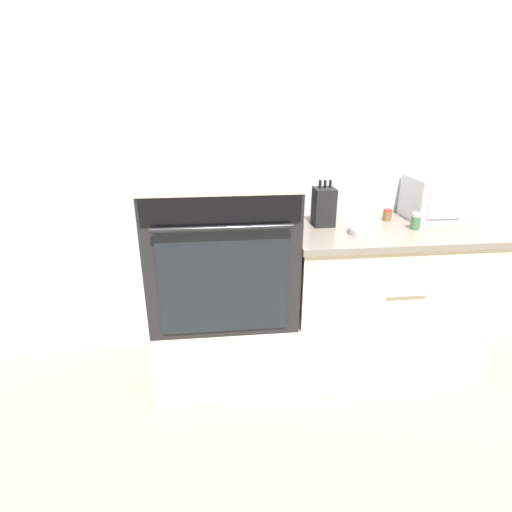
# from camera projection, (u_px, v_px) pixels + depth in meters

# --- Properties ---
(ground_plane) EXTENTS (12.00, 12.00, 0.00)m
(ground_plane) POSITION_uv_depth(u_px,v_px,m) (298.00, 396.00, 2.27)
(ground_plane) COLOR gray
(wall_back) EXTENTS (8.00, 0.05, 2.50)m
(wall_back) POSITION_uv_depth(u_px,v_px,m) (285.00, 157.00, 2.39)
(wall_back) COLOR silver
(wall_back) RESTS_ON ground_plane
(oven_cabinet_base) EXTENTS (0.80, 0.60, 0.42)m
(oven_cabinet_base) POSITION_uv_depth(u_px,v_px,m) (225.00, 340.00, 2.43)
(oven_cabinet_base) COLOR beige
(oven_cabinet_base) RESTS_ON ground_plane
(wall_oven) EXTENTS (0.78, 0.64, 0.75)m
(wall_oven) POSITION_uv_depth(u_px,v_px,m) (222.00, 250.00, 2.21)
(wall_oven) COLOR black
(wall_oven) RESTS_ON oven_cabinet_base
(oven_cabinet_upper) EXTENTS (0.80, 0.60, 0.88)m
(oven_cabinet_upper) POSITION_uv_depth(u_px,v_px,m) (216.00, 92.00, 1.91)
(oven_cabinet_upper) COLOR beige
(oven_cabinet_upper) RESTS_ON wall_oven
(counter_unit) EXTENTS (1.13, 0.63, 0.90)m
(counter_unit) POSITION_uv_depth(u_px,v_px,m) (380.00, 297.00, 2.44)
(counter_unit) COLOR beige
(counter_unit) RESTS_ON ground_plane
(microwave) EXTENTS (0.32, 0.29, 0.25)m
(microwave) POSITION_uv_depth(u_px,v_px,m) (435.00, 198.00, 2.39)
(microwave) COLOR #B2B5BA
(microwave) RESTS_ON counter_unit
(knife_block) EXTENTS (0.12, 0.13, 0.26)m
(knife_block) POSITION_uv_depth(u_px,v_px,m) (324.00, 207.00, 2.27)
(knife_block) COLOR black
(knife_block) RESTS_ON counter_unit
(bowl) EXTENTS (0.18, 0.18, 0.04)m
(bowl) POSITION_uv_depth(u_px,v_px,m) (364.00, 230.00, 2.16)
(bowl) COLOR silver
(bowl) RESTS_ON counter_unit
(condiment_jar_near) EXTENTS (0.05, 0.05, 0.07)m
(condiment_jar_near) POSITION_uv_depth(u_px,v_px,m) (387.00, 215.00, 2.38)
(condiment_jar_near) COLOR brown
(condiment_jar_near) RESTS_ON counter_unit
(condiment_jar_mid) EXTENTS (0.05, 0.05, 0.09)m
(condiment_jar_mid) POSITION_uv_depth(u_px,v_px,m) (416.00, 221.00, 2.22)
(condiment_jar_mid) COLOR #427047
(condiment_jar_mid) RESTS_ON counter_unit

